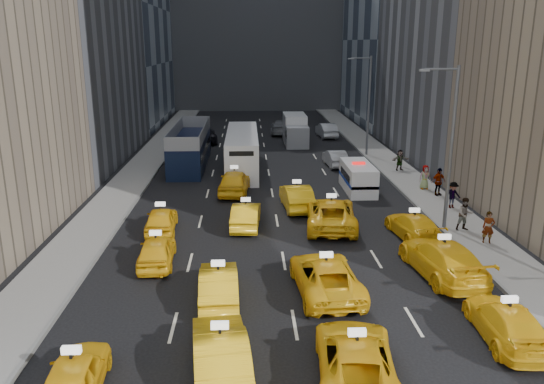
# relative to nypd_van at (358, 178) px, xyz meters

# --- Properties ---
(ground) EXTENTS (160.00, 160.00, 0.00)m
(ground) POSITION_rel_nypd_van_xyz_m (-6.07, -20.22, -0.94)
(ground) COLOR black
(ground) RESTS_ON ground
(sidewalk_west) EXTENTS (3.00, 90.00, 0.15)m
(sidewalk_west) POSITION_rel_nypd_van_xyz_m (-16.57, 4.78, -0.86)
(sidewalk_west) COLOR gray
(sidewalk_west) RESTS_ON ground
(sidewalk_east) EXTENTS (3.00, 90.00, 0.15)m
(sidewalk_east) POSITION_rel_nypd_van_xyz_m (4.43, 4.78, -0.86)
(sidewalk_east) COLOR gray
(sidewalk_east) RESTS_ON ground
(curb_west) EXTENTS (0.15, 90.00, 0.18)m
(curb_west) POSITION_rel_nypd_van_xyz_m (-15.12, 4.78, -0.85)
(curb_west) COLOR slate
(curb_west) RESTS_ON ground
(curb_east) EXTENTS (0.15, 90.00, 0.18)m
(curb_east) POSITION_rel_nypd_van_xyz_m (2.98, 4.78, -0.85)
(curb_east) COLOR slate
(curb_east) RESTS_ON ground
(streetlight_near) EXTENTS (2.15, 0.22, 9.00)m
(streetlight_near) POSITION_rel_nypd_van_xyz_m (3.11, -8.22, 3.98)
(streetlight_near) COLOR #595B60
(streetlight_near) RESTS_ON ground
(streetlight_far) EXTENTS (2.15, 0.22, 9.00)m
(streetlight_far) POSITION_rel_nypd_van_xyz_m (3.11, 11.78, 3.98)
(streetlight_far) COLOR #595B60
(streetlight_far) RESTS_ON ground
(taxi_4) EXTENTS (1.86, 4.08, 1.36)m
(taxi_4) POSITION_rel_nypd_van_xyz_m (-12.91, -22.10, -0.26)
(taxi_4) COLOR yellow
(taxi_4) RESTS_ON ground
(taxi_5) EXTENTS (2.20, 4.95, 1.58)m
(taxi_5) POSITION_rel_nypd_van_xyz_m (-8.66, -21.29, -0.15)
(taxi_5) COLOR yellow
(taxi_5) RESTS_ON ground
(taxi_6) EXTENTS (2.88, 5.35, 1.43)m
(taxi_6) POSITION_rel_nypd_van_xyz_m (-4.49, -21.64, -0.22)
(taxi_6) COLOR yellow
(taxi_6) RESTS_ON ground
(taxi_7) EXTENTS (2.13, 4.71, 1.34)m
(taxi_7) POSITION_rel_nypd_van_xyz_m (1.27, -19.59, -0.27)
(taxi_7) COLOR yellow
(taxi_7) RESTS_ON ground
(taxi_8) EXTENTS (1.81, 4.07, 1.36)m
(taxi_8) POSITION_rel_nypd_van_xyz_m (-12.09, -12.37, -0.26)
(taxi_8) COLOR yellow
(taxi_8) RESTS_ON ground
(taxi_9) EXTENTS (1.75, 4.43, 1.44)m
(taxi_9) POSITION_rel_nypd_van_xyz_m (-8.98, -16.21, -0.22)
(taxi_9) COLOR yellow
(taxi_9) RESTS_ON ground
(taxi_10) EXTENTS (2.85, 5.51, 1.48)m
(taxi_10) POSITION_rel_nypd_van_xyz_m (-4.55, -15.65, -0.20)
(taxi_10) COLOR yellow
(taxi_10) RESTS_ON ground
(taxi_11) EXTENTS (2.92, 5.87, 1.64)m
(taxi_11) POSITION_rel_nypd_van_xyz_m (0.91, -14.24, -0.12)
(taxi_11) COLOR yellow
(taxi_11) RESTS_ON ground
(taxi_12) EXTENTS (1.84, 4.12, 1.37)m
(taxi_12) POSITION_rel_nypd_van_xyz_m (-12.57, -7.82, -0.25)
(taxi_12) COLOR yellow
(taxi_12) RESTS_ON ground
(taxi_13) EXTENTS (1.78, 4.36, 1.41)m
(taxi_13) POSITION_rel_nypd_van_xyz_m (-7.88, -7.26, -0.23)
(taxi_13) COLOR yellow
(taxi_13) RESTS_ON ground
(taxi_14) EXTENTS (3.31, 6.10, 1.62)m
(taxi_14) POSITION_rel_nypd_van_xyz_m (-3.07, -7.47, -0.13)
(taxi_14) COLOR yellow
(taxi_14) RESTS_ON ground
(taxi_15) EXTENTS (2.38, 4.77, 1.33)m
(taxi_15) POSITION_rel_nypd_van_xyz_m (1.08, -9.42, -0.27)
(taxi_15) COLOR yellow
(taxi_15) RESTS_ON ground
(taxi_16) EXTENTS (2.40, 5.05, 1.67)m
(taxi_16) POSITION_rel_nypd_van_xyz_m (-8.69, -0.28, -0.10)
(taxi_16) COLOR yellow
(taxi_16) RESTS_ON ground
(taxi_17) EXTENTS (1.99, 4.78, 1.54)m
(taxi_17) POSITION_rel_nypd_van_xyz_m (-4.70, -3.90, -0.17)
(taxi_17) COLOR yellow
(taxi_17) RESTS_ON ground
(nypd_van) EXTENTS (2.05, 4.90, 2.08)m
(nypd_van) POSITION_rel_nypd_van_xyz_m (0.00, 0.00, 0.00)
(nypd_van) COLOR silver
(nypd_van) RESTS_ON ground
(double_decker) EXTENTS (3.80, 11.78, 3.37)m
(double_decker) POSITION_rel_nypd_van_xyz_m (-12.61, 8.75, 0.73)
(double_decker) COLOR black
(double_decker) RESTS_ON ground
(city_bus) EXTENTS (4.12, 12.18, 3.09)m
(city_bus) POSITION_rel_nypd_van_xyz_m (-8.19, 7.04, 0.59)
(city_bus) COLOR silver
(city_bus) RESTS_ON ground
(box_truck) EXTENTS (2.61, 6.59, 2.96)m
(box_truck) POSITION_rel_nypd_van_xyz_m (-2.81, 18.28, 0.51)
(box_truck) COLOR silver
(box_truck) RESTS_ON ground
(misc_car_0) EXTENTS (1.76, 4.29, 1.38)m
(misc_car_0) POSITION_rel_nypd_van_xyz_m (-0.33, 7.81, -0.25)
(misc_car_0) COLOR #9EA0A5
(misc_car_0) RESTS_ON ground
(misc_car_1) EXTENTS (3.35, 5.97, 1.58)m
(misc_car_1) POSITION_rel_nypd_van_xyz_m (-12.39, 19.51, -0.15)
(misc_car_1) COLOR black
(misc_car_1) RESTS_ON ground
(misc_car_2) EXTENTS (2.93, 5.80, 1.61)m
(misc_car_2) POSITION_rel_nypd_van_xyz_m (-3.82, 24.46, -0.13)
(misc_car_2) COLOR slate
(misc_car_2) RESTS_ON ground
(misc_car_3) EXTENTS (1.98, 4.05, 1.33)m
(misc_car_3) POSITION_rel_nypd_van_xyz_m (-8.12, 24.51, -0.27)
(misc_car_3) COLOR black
(misc_car_3) RESTS_ON ground
(misc_car_4) EXTENTS (2.03, 4.88, 1.57)m
(misc_car_4) POSITION_rel_nypd_van_xyz_m (1.00, 21.98, -0.15)
(misc_car_4) COLOR #B4B6BC
(misc_car_4) RESTS_ON ground
(pedestrian_0) EXTENTS (0.69, 0.53, 1.67)m
(pedestrian_0) POSITION_rel_nypd_van_xyz_m (4.57, -10.71, 0.05)
(pedestrian_0) COLOR gray
(pedestrian_0) RESTS_ON sidewalk_east
(pedestrian_1) EXTENTS (0.92, 0.55, 1.84)m
(pedestrian_1) POSITION_rel_nypd_van_xyz_m (4.13, -8.77, 0.13)
(pedestrian_1) COLOR gray
(pedestrian_1) RESTS_ON sidewalk_east
(pedestrian_2) EXTENTS (1.14, 0.62, 1.67)m
(pedestrian_2) POSITION_rel_nypd_van_xyz_m (4.98, -4.74, 0.05)
(pedestrian_2) COLOR gray
(pedestrian_2) RESTS_ON sidewalk_east
(pedestrian_3) EXTENTS (1.21, 0.84, 1.89)m
(pedestrian_3) POSITION_rel_nypd_van_xyz_m (5.07, -1.90, 0.16)
(pedestrian_3) COLOR gray
(pedestrian_3) RESTS_ON sidewalk_east
(pedestrian_4) EXTENTS (0.86, 0.49, 1.71)m
(pedestrian_4) POSITION_rel_nypd_van_xyz_m (4.70, -0.25, 0.07)
(pedestrian_4) COLOR gray
(pedestrian_4) RESTS_ON sidewalk_east
(pedestrian_5) EXTENTS (1.61, 0.85, 1.66)m
(pedestrian_5) POSITION_rel_nypd_van_xyz_m (4.54, 5.49, 0.04)
(pedestrian_5) COLOR gray
(pedestrian_5) RESTS_ON sidewalk_east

